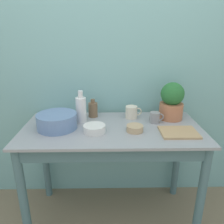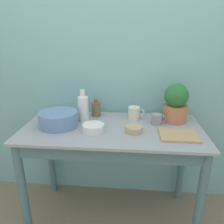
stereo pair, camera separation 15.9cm
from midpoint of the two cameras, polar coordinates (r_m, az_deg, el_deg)
The scene contains 11 objects.
wall_back at distance 1.90m, azimuth 3.47°, elevation 10.68°, with size 6.00×0.05×2.40m.
counter_table at distance 1.68m, azimuth 2.66°, elevation -9.67°, with size 1.33×0.65×0.84m.
potted_plant at distance 1.79m, azimuth 18.75°, elevation 2.16°, with size 0.19×0.19×0.30m.
bowl_wash_large at distance 1.66m, azimuth -11.20°, elevation -1.82°, with size 0.29×0.29×0.11m.
bottle_tall at distance 1.73m, azimuth -4.94°, elevation 1.01°, with size 0.08×0.08×0.25m.
bottle_short at distance 1.83m, azimuth -1.72°, elevation 0.81°, with size 0.08×0.08×0.15m.
mug_cream at distance 1.79m, azimuth 8.35°, elevation -0.27°, with size 0.13×0.10×0.10m.
mug_grey at distance 1.72m, azimuth 14.27°, elevation -1.87°, with size 0.11×0.08×0.08m.
bowl_small_enamel_white at distance 1.55m, azimuth -1.99°, elevation -4.22°, with size 0.16×0.16×0.05m.
bowl_small_tan at distance 1.56m, azimuth 8.66°, elevation -4.54°, with size 0.12×0.12×0.04m.
tray_board at distance 1.58m, azimuth 19.85°, elevation -5.83°, with size 0.26×0.20×0.02m.
Camera 2 is at (0.13, -1.16, 1.50)m, focal length 35.00 mm.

